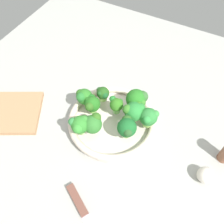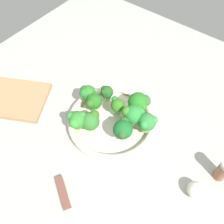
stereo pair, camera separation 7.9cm
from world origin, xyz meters
The scene contains 16 objects.
ground_plane centered at (0.00, 0.00, -1.25)cm, with size 130.00×130.00×2.50cm, color #ACADA6.
bowl centered at (0.22, -0.46, 1.99)cm, with size 29.25×29.25×3.90cm.
broccoli_floret_0 centered at (-11.17, -3.14, 8.18)cm, with size 5.78×6.06×7.25cm.
broccoli_floret_1 centered at (-5.11, -7.77, 8.35)cm, with size 6.94×7.79×7.68cm.
broccoli_floret_2 centered at (11.21, -1.23, 7.52)cm, with size 6.03×6.22×6.26cm.
broccoli_floret_3 centered at (-6.87, 3.42, 8.50)cm, with size 5.96×6.69×7.60cm.
broccoli_floret_4 centered at (-6.36, -3.11, 8.48)cm, with size 6.59×6.41×7.62cm.
broccoli_floret_5 centered at (3.10, 6.84, 7.95)cm, with size 5.90×6.26×7.07cm.
broccoli_floret_6 centered at (6.51, -5.74, 6.97)cm, with size 4.81×4.35×5.38cm.
broccoli_floret_7 centered at (0.42, -3.39, 7.61)cm, with size 4.98×4.65×6.04cm.
broccoli_floret_8 centered at (7.39, 0.19, 7.49)cm, with size 5.30×6.49×6.17cm.
broccoli_floret_9 centered at (6.17, 9.25, 8.53)cm, with size 6.16×6.45×7.31cm.
knife centered at (-7.26, 29.43, 0.55)cm, with size 24.12×15.61×1.50cm.
cutting_board centered at (34.02, 12.59, 0.80)cm, with size 21.30×17.52×1.60cm, color tan.
garlic_bulb centered at (-32.81, 4.04, 2.48)cm, with size 4.96×4.96×4.96cm, color white.
pepper_shaker centered at (-36.33, -5.10, 4.24)cm, with size 3.70×3.70×8.37cm.
Camera 2 is at (-27.76, 35.98, 71.50)cm, focal length 39.69 mm.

